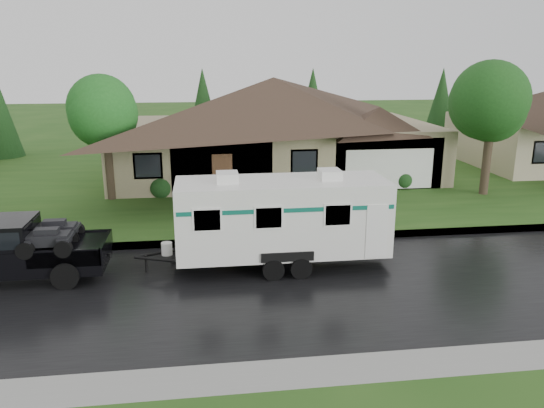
{
  "coord_description": "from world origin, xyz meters",
  "views": [
    {
      "loc": [
        -2.2,
        -16.88,
        6.83
      ],
      "look_at": [
        0.32,
        2.0,
        1.56
      ],
      "focal_mm": 35.0,
      "sensor_mm": 36.0,
      "label": 1
    }
  ],
  "objects": [
    {
      "name": "road",
      "position": [
        0.0,
        -2.0,
        0.01
      ],
      "size": [
        140.0,
        8.0,
        0.01
      ],
      "primitive_type": "cube",
      "color": "black",
      "rests_on": "ground"
    },
    {
      "name": "tree_right_green",
      "position": [
        11.91,
        7.59,
        4.57
      ],
      "size": [
        3.85,
        3.85,
        6.37
      ],
      "color": "#382B1E",
      "rests_on": "lawn"
    },
    {
      "name": "travel_trailer",
      "position": [
        0.35,
        -0.24,
        1.74
      ],
      "size": [
        7.33,
        2.57,
        3.29
      ],
      "color": "white",
      "rests_on": "ground"
    },
    {
      "name": "lawn",
      "position": [
        0.0,
        15.0,
        0.07
      ],
      "size": [
        140.0,
        26.0,
        0.15
      ],
      "primitive_type": "cube",
      "color": "#254E18",
      "rests_on": "ground"
    },
    {
      "name": "shrub_row",
      "position": [
        2.0,
        9.3,
        0.65
      ],
      "size": [
        13.6,
        1.0,
        1.0
      ],
      "color": "#143814",
      "rests_on": "lawn"
    },
    {
      "name": "house_main",
      "position": [
        2.29,
        13.84,
        3.59
      ],
      "size": [
        19.44,
        10.8,
        6.9
      ],
      "color": "gray",
      "rests_on": "lawn"
    },
    {
      "name": "curb",
      "position": [
        0.0,
        2.25,
        0.07
      ],
      "size": [
        140.0,
        0.5,
        0.15
      ],
      "primitive_type": "cube",
      "color": "gray",
      "rests_on": "ground"
    },
    {
      "name": "tree_left_green",
      "position": [
        -6.66,
        9.06,
        4.23
      ],
      "size": [
        3.56,
        3.56,
        5.89
      ],
      "color": "#382B1E",
      "rests_on": "lawn"
    },
    {
      "name": "ground",
      "position": [
        0.0,
        0.0,
        0.0
      ],
      "size": [
        140.0,
        140.0,
        0.0
      ],
      "primitive_type": "plane",
      "color": "#254E18",
      "rests_on": "ground"
    },
    {
      "name": "pickup_truck",
      "position": [
        -8.45,
        -0.24,
        1.06
      ],
      "size": [
        5.94,
        2.26,
        1.98
      ],
      "color": "black",
      "rests_on": "ground"
    }
  ]
}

